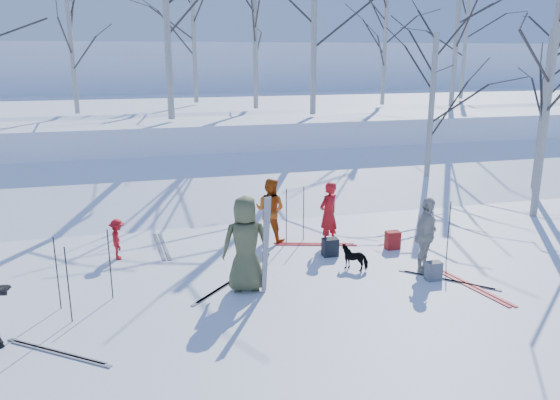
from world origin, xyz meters
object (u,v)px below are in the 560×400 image
object	(u,v)px
dog	(355,257)
backpack_dark	(330,247)
backpack_red	(393,240)
backpack_grey	(434,271)
skier_redor_behind	(270,210)
skier_red_north	(328,214)
skier_red_seated	(118,239)
skier_cream_east	(426,235)
skier_olive_center	(246,244)

from	to	relation	value
dog	backpack_dark	xyz separation A→B (m)	(-0.24, 0.85, -0.05)
backpack_red	backpack_grey	bearing A→B (deg)	-90.56
dog	backpack_red	size ratio (longest dim) A/B	1.43
skier_redor_behind	dog	distance (m)	2.59
skier_red_north	skier_red_seated	world-z (taller)	skier_red_north
dog	backpack_red	bearing A→B (deg)	161.48
dog	backpack_grey	xyz separation A→B (m)	(1.29, -0.96, -0.06)
skier_red_north	skier_redor_behind	world-z (taller)	skier_redor_behind
skier_red_north	backpack_grey	world-z (taller)	skier_red_north
skier_red_north	backpack_dark	xyz separation A→B (m)	(-0.20, -0.70, -0.56)
skier_cream_east	dog	bearing A→B (deg)	123.51
skier_red_north	backpack_red	size ratio (longest dim) A/B	3.62
dog	backpack_dark	bearing A→B (deg)	-127.23
skier_olive_center	dog	world-z (taller)	skier_olive_center
skier_cream_east	skier_olive_center	bearing A→B (deg)	142.44
skier_cream_east	backpack_grey	bearing A→B (deg)	-133.31
skier_redor_behind	skier_red_seated	world-z (taller)	skier_redor_behind
skier_red_north	dog	xyz separation A→B (m)	(0.04, -1.54, -0.51)
skier_redor_behind	skier_cream_east	world-z (taller)	skier_cream_east
skier_redor_behind	skier_red_seated	xyz separation A→B (m)	(-3.51, -0.32, -0.32)
skier_redor_behind	backpack_dark	world-z (taller)	skier_redor_behind
skier_red_north	skier_cream_east	size ratio (longest dim) A/B	0.97
skier_redor_behind	backpack_red	size ratio (longest dim) A/B	3.66
skier_cream_east	skier_redor_behind	bearing A→B (deg)	97.68
skier_redor_behind	backpack_dark	distance (m)	1.79
skier_olive_center	skier_cream_east	xyz separation A→B (m)	(3.75, -0.04, -0.14)
backpack_grey	backpack_dark	world-z (taller)	backpack_dark
skier_red_north	backpack_red	bearing A→B (deg)	124.90
backpack_red	skier_red_seated	bearing A→B (deg)	170.94
backpack_red	backpack_dark	distance (m)	1.55
skier_red_seated	skier_redor_behind	bearing A→B (deg)	-88.14
backpack_red	backpack_dark	size ratio (longest dim) A/B	1.05
skier_red_north	skier_olive_center	bearing A→B (deg)	10.44
skier_cream_east	backpack_grey	world-z (taller)	skier_cream_east
skier_olive_center	skier_red_north	world-z (taller)	skier_olive_center
skier_redor_behind	dog	xyz separation A→B (m)	(1.28, -2.19, -0.51)
skier_red_seated	backpack_red	size ratio (longest dim) A/B	2.15
backpack_grey	skier_redor_behind	bearing A→B (deg)	129.33
skier_cream_east	backpack_red	size ratio (longest dim) A/B	3.74
dog	backpack_grey	bearing A→B (deg)	90.58
skier_red_seated	backpack_red	xyz separation A→B (m)	(6.11, -0.97, -0.24)
skier_redor_behind	backpack_grey	xyz separation A→B (m)	(2.58, -3.14, -0.58)
skier_red_seated	backpack_red	bearing A→B (deg)	-102.37
skier_red_north	backpack_grey	size ratio (longest dim) A/B	4.00
skier_redor_behind	skier_red_seated	distance (m)	3.54
skier_red_north	dog	size ratio (longest dim) A/B	2.53
skier_olive_center	backpack_dark	bearing A→B (deg)	-141.29
backpack_red	skier_cream_east	bearing A→B (deg)	-88.52
skier_olive_center	skier_redor_behind	distance (m)	2.86
skier_red_north	backpack_red	world-z (taller)	skier_red_north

